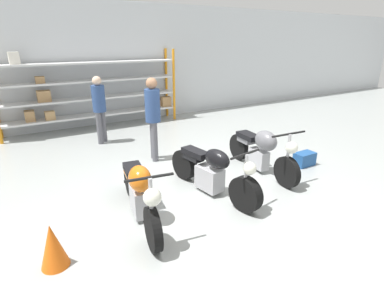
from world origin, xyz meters
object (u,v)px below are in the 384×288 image
(motorcycle_grey, at_px, (262,150))
(traffic_cone, at_px, (53,246))
(motorcycle_orange, at_px, (139,191))
(shelving_rack, at_px, (91,91))
(person_browsing, at_px, (153,113))
(toolbox, at_px, (304,159))
(person_near_rack, at_px, (99,105))
(motorcycle_black, at_px, (212,172))

(motorcycle_grey, height_order, traffic_cone, motorcycle_grey)
(motorcycle_orange, distance_m, motorcycle_grey, 2.69)
(shelving_rack, relative_size, motorcycle_orange, 2.39)
(shelving_rack, relative_size, person_browsing, 2.82)
(toolbox, relative_size, traffic_cone, 0.80)
(shelving_rack, height_order, person_near_rack, shelving_rack)
(person_browsing, distance_m, traffic_cone, 3.49)
(motorcycle_orange, bearing_deg, toolbox, 100.87)
(person_browsing, relative_size, person_near_rack, 1.06)
(motorcycle_black, height_order, traffic_cone, motorcycle_black)
(shelving_rack, xyz_separation_m, person_browsing, (0.52, -3.24, -0.06))
(motorcycle_orange, bearing_deg, shelving_rack, -177.55)
(person_browsing, bearing_deg, motorcycle_grey, 146.11)
(motorcycle_black, xyz_separation_m, motorcycle_grey, (1.33, 0.23, 0.08))
(shelving_rack, height_order, traffic_cone, shelving_rack)
(motorcycle_grey, distance_m, person_browsing, 2.36)
(motorcycle_black, bearing_deg, traffic_cone, -86.95)
(person_near_rack, height_order, traffic_cone, person_near_rack)
(shelving_rack, xyz_separation_m, motorcycle_black, (0.74, -5.15, -0.72))
(motorcycle_grey, distance_m, person_near_rack, 4.12)
(motorcycle_grey, relative_size, traffic_cone, 3.73)
(motorcycle_orange, bearing_deg, traffic_cone, -61.92)
(person_near_rack, xyz_separation_m, toolbox, (3.26, -3.65, -0.85))
(person_near_rack, bearing_deg, person_browsing, 160.32)
(motorcycle_grey, bearing_deg, shelving_rack, -153.01)
(motorcycle_black, distance_m, traffic_cone, 2.63)
(motorcycle_black, relative_size, motorcycle_grey, 1.01)
(person_browsing, bearing_deg, person_near_rack, -55.09)
(person_near_rack, xyz_separation_m, traffic_cone, (-1.66, -4.20, -0.72))
(motorcycle_orange, distance_m, toolbox, 3.71)
(motorcycle_black, xyz_separation_m, person_browsing, (-0.22, 1.91, 0.66))
(motorcycle_orange, relative_size, motorcycle_black, 1.02)
(toolbox, bearing_deg, traffic_cone, -173.59)
(motorcycle_grey, xyz_separation_m, person_near_rack, (-2.23, 3.43, 0.52))
(shelving_rack, relative_size, motorcycle_grey, 2.46)
(motorcycle_grey, bearing_deg, motorcycle_black, -76.13)
(person_near_rack, distance_m, traffic_cone, 4.57)
(person_browsing, bearing_deg, motorcycle_black, 110.12)
(person_browsing, height_order, person_near_rack, person_browsing)
(motorcycle_orange, height_order, traffic_cone, motorcycle_orange)
(traffic_cone, bearing_deg, person_near_rack, 68.41)
(motorcycle_orange, xyz_separation_m, motorcycle_grey, (2.67, 0.35, 0.03))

